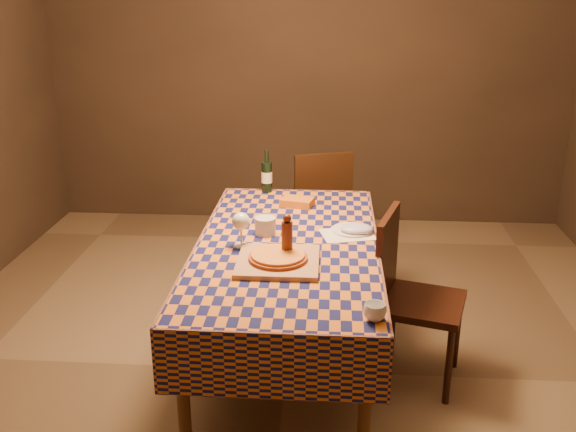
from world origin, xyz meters
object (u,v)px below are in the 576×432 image
Objects in this scene: cutting_board at (278,261)px; chair_far at (319,204)px; wine_bottle at (267,176)px; pizza at (278,257)px; white_plate at (352,230)px; chair_right at (407,289)px; dining_table at (287,256)px; bowl at (276,251)px.

chair_far is at bearing 84.43° from cutting_board.
wine_bottle is at bearing 98.44° from cutting_board.
white_plate is (0.36, 0.46, -0.03)m from pizza.
chair_right is (0.82, -0.85, -0.35)m from wine_bottle.
dining_table is 0.65m from chair_right.
pizza is 1.12× the size of wine_bottle.
wine_bottle reaches higher than cutting_board.
dining_table is 1.98× the size of chair_far.
pizza reaches higher than bowl.
dining_table is at bearing -95.60° from chair_far.
dining_table is 5.96× the size of pizza.
bowl reaches higher than white_plate.
dining_table is 1.38m from chair_far.
white_plate is 0.24× the size of chair_far.
white_plate is (0.34, 0.19, 0.08)m from dining_table.
dining_table is 6.68× the size of wine_bottle.
dining_table is at bearing 74.46° from bowl.
pizza is 0.33× the size of chair_right.
dining_table is at bearing -150.48° from white_plate.
wine_bottle is at bearing -123.22° from chair_far.
pizza is 0.59m from white_plate.
pizza is at bearing 0.00° from cutting_board.
wine_bottle is 0.30× the size of chair_right.
wine_bottle is (-0.15, 1.03, 0.08)m from bowl.
bowl is 0.75m from chair_right.
wine_bottle reaches higher than pizza.
chair_right reaches higher than cutting_board.
white_plate is at bearing -51.73° from wine_bottle.
chair_far reaches higher than bowl.
bowl is 0.52m from white_plate.
dining_table is 0.29m from pizza.
wine_bottle reaches higher than bowl.
bowl is 1.04m from wine_bottle.
cutting_board is at bearing -128.36° from white_plate.
cutting_board is 3.11× the size of bowl.
cutting_board is 0.76m from chair_right.
white_plate is 0.24× the size of chair_right.
pizza is at bearing -81.56° from wine_bottle.
chair_right is at bearing 23.14° from pizza.
dining_table is at bearing 84.59° from pizza.
bowl is at bearing 100.21° from pizza.
wine_bottle is (-0.17, 1.13, 0.07)m from pizza.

